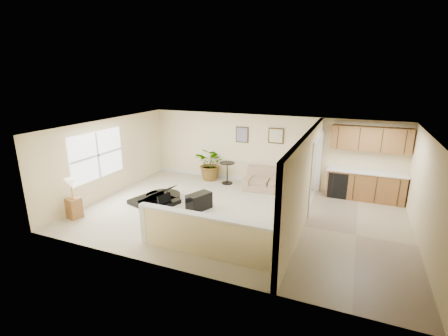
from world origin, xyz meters
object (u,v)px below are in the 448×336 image
at_px(piano_bench, 199,202).
at_px(piano, 155,187).
at_px(loveseat, 269,180).
at_px(lamp_stand, 73,201).
at_px(palm_plant, 211,164).
at_px(small_plant, 292,190).
at_px(accent_table, 227,170).

bearing_deg(piano_bench, piano, -179.46).
relative_size(loveseat, lamp_stand, 1.51).
distance_m(loveseat, palm_plant, 2.33).
bearing_deg(lamp_stand, small_plant, 37.09).
distance_m(piano_bench, accent_table, 2.53).
bearing_deg(loveseat, palm_plant, 170.11).
bearing_deg(accent_table, piano_bench, -87.32).
relative_size(accent_table, small_plant, 1.65).
height_order(piano_bench, palm_plant, palm_plant).
height_order(small_plant, lamp_stand, lamp_stand).
distance_m(piano_bench, loveseat, 2.89).
bearing_deg(small_plant, lamp_stand, -142.91).
bearing_deg(piano, small_plant, 45.59).
bearing_deg(small_plant, piano_bench, -137.27).
bearing_deg(loveseat, piano, -144.93).
height_order(palm_plant, lamp_stand, palm_plant).
relative_size(piano_bench, accent_table, 0.94).
distance_m(palm_plant, lamp_stand, 5.00).
bearing_deg(lamp_stand, accent_table, 56.92).
xyz_separation_m(accent_table, small_plant, (2.43, -0.37, -0.31)).
distance_m(piano_bench, palm_plant, 2.84).
bearing_deg(loveseat, piano_bench, -125.38).
relative_size(palm_plant, lamp_stand, 1.16).
xyz_separation_m(piano_bench, palm_plant, (-0.83, 2.69, 0.37)).
bearing_deg(accent_table, palm_plant, 165.88).
xyz_separation_m(loveseat, accent_table, (-1.59, 0.03, 0.15)).
bearing_deg(accent_table, small_plant, -8.61).
relative_size(piano_bench, loveseat, 0.43).
bearing_deg(piano, lamp_stand, -111.66).
height_order(loveseat, accent_table, loveseat).
height_order(piano_bench, small_plant, piano_bench).
xyz_separation_m(accent_table, palm_plant, (-0.72, 0.18, 0.10)).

